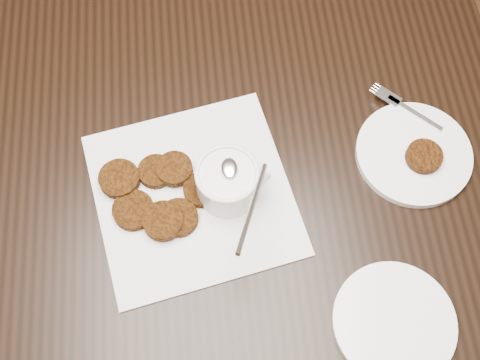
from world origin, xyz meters
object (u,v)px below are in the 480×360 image
plate_with_patty (415,152)px  plate_empty (394,322)px  table (179,228)px  napkin (193,194)px  sauce_ramekin (227,173)px

plate_with_patty → plate_empty: bearing=-108.2°
table → napkin: bearing=-57.0°
plate_with_patty → table: bearing=173.9°
sauce_ramekin → plate_empty: (0.23, -0.24, -0.07)m
napkin → sauce_ramekin: (0.06, 0.00, 0.07)m
plate_with_patty → napkin: bearing=-174.5°
napkin → sauce_ramekin: size_ratio=2.27×
napkin → plate_with_patty: (0.38, 0.04, 0.01)m
sauce_ramekin → plate_empty: 0.34m
sauce_ramekin → plate_with_patty: sauce_ramekin is taller
napkin → sauce_ramekin: bearing=0.1°
napkin → plate_empty: (0.29, -0.24, 0.00)m
table → sauce_ramekin: sauce_ramekin is taller
table → napkin: size_ratio=3.97×
table → plate_empty: (0.34, -0.33, 0.38)m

